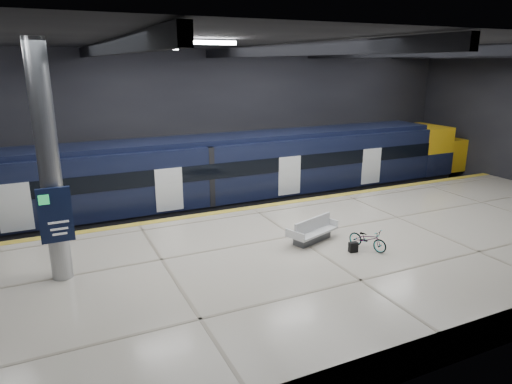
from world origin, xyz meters
TOP-DOWN VIEW (x-y plane):
  - ground at (0.00, 0.00)m, footprint 30.00×30.00m
  - room_shell at (-0.00, 0.00)m, footprint 30.10×16.10m
  - platform at (0.00, -2.50)m, footprint 30.00×11.00m
  - safety_strip at (0.00, 2.75)m, footprint 30.00×0.40m
  - rails at (0.00, 5.50)m, footprint 30.00×1.52m
  - train at (1.44, 5.50)m, footprint 29.40×2.84m
  - bench at (0.33, -1.75)m, footprint 2.17×1.45m
  - bicycle at (1.68, -3.18)m, footprint 1.00×1.51m
  - pannier_bag at (1.08, -3.18)m, footprint 0.32×0.22m
  - info_column at (-8.00, -1.03)m, footprint 0.90×0.78m

SIDE VIEW (x-z plane):
  - ground at x=0.00m, z-range 0.00..0.00m
  - rails at x=0.00m, z-range 0.00..0.16m
  - platform at x=0.00m, z-range 0.00..1.10m
  - safety_strip at x=0.00m, z-range 1.10..1.11m
  - pannier_bag at x=1.08m, z-range 1.10..1.45m
  - bench at x=0.33m, z-range 0.97..1.86m
  - bicycle at x=1.68m, z-range 1.10..1.85m
  - train at x=1.44m, z-range 0.16..3.95m
  - info_column at x=-8.00m, z-range 1.01..7.91m
  - room_shell at x=0.00m, z-range 1.69..9.74m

